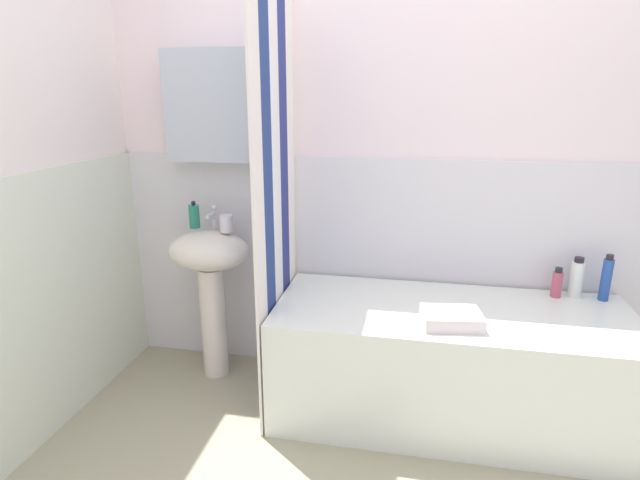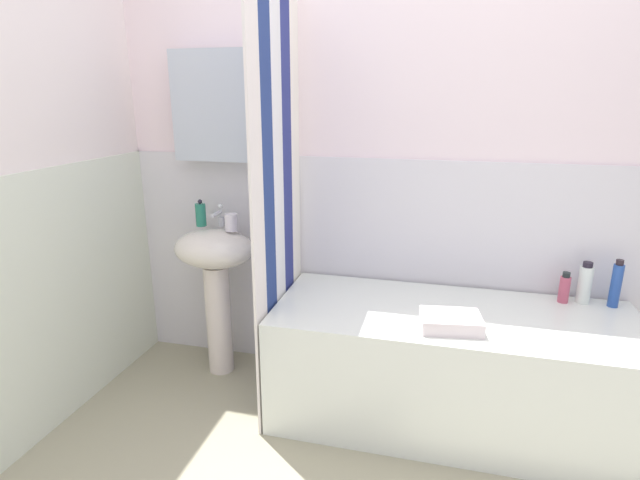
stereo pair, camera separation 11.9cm
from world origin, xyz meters
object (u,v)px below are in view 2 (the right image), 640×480
at_px(body_wash_bottle, 616,285).
at_px(soap_dispenser, 201,214).
at_px(sink, 216,270).
at_px(towel_folded, 451,322).
at_px(shampoo_bottle, 585,284).
at_px(toothbrush_cup, 231,222).
at_px(lotion_bottle, 564,288).
at_px(bathtub, 450,367).

bearing_deg(body_wash_bottle, soap_dispenser, -179.05).
distance_m(sink, body_wash_bottle, 1.97).
bearing_deg(towel_folded, shampoo_bottle, 35.61).
bearing_deg(body_wash_bottle, shampoo_bottle, 172.90).
height_order(toothbrush_cup, lotion_bottle, toothbrush_cup).
distance_m(body_wash_bottle, lotion_bottle, 0.22).
xyz_separation_m(body_wash_bottle, shampoo_bottle, (-0.13, 0.02, -0.01)).
distance_m(sink, soap_dispenser, 0.31).
height_order(toothbrush_cup, towel_folded, toothbrush_cup).
bearing_deg(toothbrush_cup, bathtub, -8.42).
relative_size(body_wash_bottle, shampoo_bottle, 1.13).
distance_m(bathtub, shampoo_bottle, 0.75).
bearing_deg(towel_folded, soap_dispenser, 163.88).
relative_size(sink, body_wash_bottle, 3.58).
distance_m(bathtub, lotion_bottle, 0.66).
bearing_deg(body_wash_bottle, towel_folded, -150.22).
height_order(bathtub, body_wash_bottle, body_wash_bottle).
height_order(soap_dispenser, lotion_bottle, soap_dispenser).
bearing_deg(soap_dispenser, shampoo_bottle, 1.47).
relative_size(shampoo_bottle, lotion_bottle, 1.35).
relative_size(soap_dispenser, lotion_bottle, 0.98).
relative_size(bathtub, towel_folded, 6.59).
xyz_separation_m(sink, towel_folded, (1.23, -0.31, -0.02)).
bearing_deg(towel_folded, sink, 165.80).
height_order(body_wash_bottle, shampoo_bottle, body_wash_bottle).
xyz_separation_m(toothbrush_cup, body_wash_bottle, (1.87, 0.08, -0.20)).
relative_size(sink, lotion_bottle, 5.46).
xyz_separation_m(shampoo_bottle, towel_folded, (-0.61, -0.44, -0.07)).
distance_m(soap_dispenser, shampoo_bottle, 1.96).
height_order(sink, body_wash_bottle, sink).
relative_size(lotion_bottle, towel_folded, 0.61).
relative_size(toothbrush_cup, towel_folded, 0.36).
xyz_separation_m(sink, soap_dispenser, (-0.11, 0.07, 0.28)).
xyz_separation_m(bathtub, body_wash_bottle, (0.72, 0.26, 0.39)).
xyz_separation_m(bathtub, shampoo_bottle, (0.59, 0.27, 0.37)).
height_order(soap_dispenser, bathtub, soap_dispenser).
bearing_deg(sink, bathtub, -6.68).
bearing_deg(shampoo_bottle, lotion_bottle, -169.47).
bearing_deg(lotion_bottle, bathtub, -153.16).
relative_size(sink, bathtub, 0.50).
bearing_deg(bathtub, toothbrush_cup, 171.58).
bearing_deg(lotion_bottle, shampoo_bottle, 10.53).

